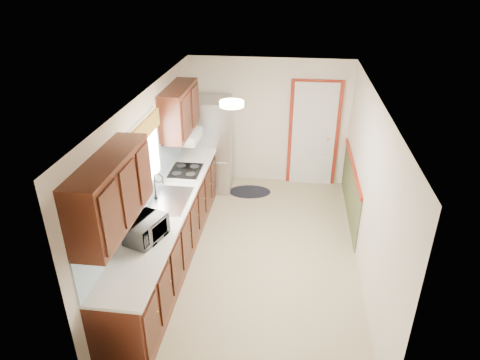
# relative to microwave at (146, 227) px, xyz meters

# --- Properties ---
(room_shell) EXTENTS (3.20, 5.20, 2.52)m
(room_shell) POSITION_rel_microwave_xyz_m (1.20, 1.14, 0.09)
(room_shell) COLOR tan
(room_shell) RESTS_ON ground
(kitchen_run) EXTENTS (0.63, 4.00, 2.20)m
(kitchen_run) POSITION_rel_microwave_xyz_m (-0.04, 0.85, -0.30)
(kitchen_run) COLOR #3D180D
(kitchen_run) RESTS_ON ground
(back_wall_trim) EXTENTS (1.12, 2.30, 2.08)m
(back_wall_trim) POSITION_rel_microwave_xyz_m (2.19, 3.35, -0.22)
(back_wall_trim) COLOR maroon
(back_wall_trim) RESTS_ON ground
(ceiling_fixture) EXTENTS (0.30, 0.30, 0.06)m
(ceiling_fixture) POSITION_rel_microwave_xyz_m (0.90, 0.94, 1.25)
(ceiling_fixture) COLOR #FFD88C
(ceiling_fixture) RESTS_ON room_shell
(microwave) EXTENTS (0.42, 0.56, 0.34)m
(microwave) POSITION_rel_microwave_xyz_m (0.00, 0.00, 0.00)
(microwave) COLOR white
(microwave) RESTS_ON kitchen_run
(refrigerator) EXTENTS (0.77, 0.75, 1.74)m
(refrigerator) POSITION_rel_microwave_xyz_m (0.18, 3.19, -0.24)
(refrigerator) COLOR #B7B7BC
(refrigerator) RESTS_ON ground
(rug) EXTENTS (0.84, 0.59, 0.01)m
(rug) POSITION_rel_microwave_xyz_m (0.92, 3.04, -1.10)
(rug) COLOR black
(rug) RESTS_ON ground
(cooktop) EXTENTS (0.47, 0.56, 0.02)m
(cooktop) POSITION_rel_microwave_xyz_m (0.01, 1.89, -0.16)
(cooktop) COLOR black
(cooktop) RESTS_ON kitchen_run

